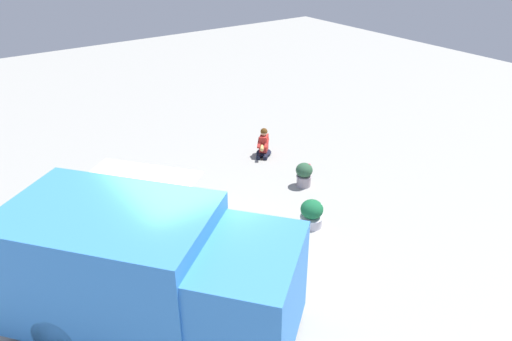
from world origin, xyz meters
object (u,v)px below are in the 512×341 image
object	(u,v)px
planter_flowering_near	(304,174)
planter_flowering_far	(312,213)
food_truck	(149,276)
person_customer	(264,145)

from	to	relation	value
planter_flowering_near	planter_flowering_far	bearing A→B (deg)	144.81
planter_flowering_far	food_truck	bearing A→B (deg)	100.44
person_customer	planter_flowering_far	bearing A→B (deg)	160.08
food_truck	person_customer	world-z (taller)	food_truck
food_truck	planter_flowering_far	bearing A→B (deg)	-79.56
planter_flowering_near	person_customer	bearing A→B (deg)	-6.43
person_customer	planter_flowering_near	world-z (taller)	person_customer
planter_flowering_near	planter_flowering_far	distance (m)	1.86
food_truck	planter_flowering_far	size ratio (longest dim) A/B	7.55
person_customer	planter_flowering_near	bearing A→B (deg)	173.57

